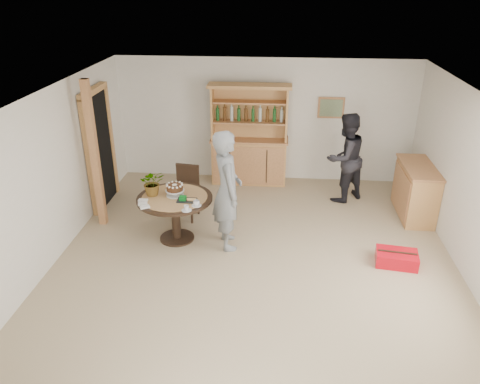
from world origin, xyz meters
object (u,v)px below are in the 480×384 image
adult_person (345,158)px  teen_boy (227,190)px  sideboard (416,191)px  red_suitcase (397,258)px  dining_table (175,206)px  hutch (249,150)px  dining_chair (186,188)px

adult_person → teen_boy: bearing=5.9°
sideboard → red_suitcase: sideboard is taller
adult_person → red_suitcase: 2.40m
teen_boy → dining_table: bearing=67.3°
adult_person → sideboard: bearing=118.7°
hutch → dining_table: 2.66m
teen_boy → adult_person: teen_boy is taller
sideboard → teen_boy: (-3.20, -1.32, 0.48)m
hutch → dining_table: hutch is taller
hutch → dining_chair: bearing=-121.5°
teen_boy → red_suitcase: teen_boy is taller
sideboard → adult_person: size_ratio=0.74×
dining_table → teen_boy: 0.92m
hutch → teen_boy: size_ratio=1.07×
hutch → sideboard: size_ratio=1.62×
hutch → sideboard: 3.29m
sideboard → dining_table: sideboard is taller
hutch → red_suitcase: bearing=-50.2°
dining_table → adult_person: size_ratio=0.71×
sideboard → teen_boy: 3.49m
red_suitcase → dining_chair: bearing=167.7°
dining_table → teen_boy: bearing=-6.7°
hutch → teen_boy: 2.57m
hutch → red_suitcase: size_ratio=3.13×
dining_chair → red_suitcase: dining_chair is taller
teen_boy → hutch: bearing=-19.6°
dining_chair → red_suitcase: size_ratio=1.45×
dining_chair → adult_person: bearing=27.2°
hutch → sideboard: hutch is taller
dining_chair → sideboard: bearing=14.5°
dining_chair → teen_boy: bearing=-39.0°
hutch → dining_chair: hutch is taller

